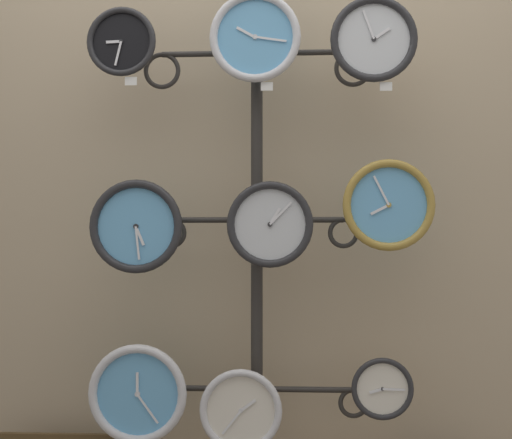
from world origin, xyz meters
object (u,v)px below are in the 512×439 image
(clock_middle_right, at_px, (389,205))
(clock_bottom_right, at_px, (382,388))
(clock_middle_center, at_px, (270,224))
(clock_bottom_left, at_px, (138,394))
(display_stand, at_px, (257,319))
(clock_bottom_center, at_px, (241,410))
(clock_middle_left, at_px, (136,226))
(clock_top_right, at_px, (374,39))
(clock_top_left, at_px, (122,42))
(clock_top_center, at_px, (254,37))

(clock_middle_right, relative_size, clock_bottom_right, 1.49)
(clock_middle_center, relative_size, clock_bottom_left, 0.87)
(display_stand, distance_m, clock_bottom_right, 0.47)
(clock_bottom_left, relative_size, clock_bottom_center, 1.21)
(clock_middle_center, distance_m, clock_bottom_left, 0.70)
(clock_middle_left, relative_size, clock_middle_center, 1.09)
(clock_top_right, relative_size, clock_bottom_center, 1.06)
(clock_middle_center, bearing_deg, clock_bottom_left, -178.18)
(clock_top_left, xyz_separation_m, clock_bottom_left, (0.06, -0.01, -1.17))
(clock_bottom_right, bearing_deg, clock_top_right, -137.37)
(clock_middle_left, bearing_deg, clock_bottom_center, 0.61)
(display_stand, height_order, clock_bottom_center, display_stand)
(clock_top_right, distance_m, clock_middle_left, 0.99)
(clock_middle_left, relative_size, clock_bottom_center, 1.15)
(clock_top_center, distance_m, clock_middle_right, 0.71)
(clock_bottom_center, bearing_deg, clock_middle_left, -179.39)
(clock_top_left, bearing_deg, clock_bottom_center, -0.75)
(clock_top_left, height_order, clock_middle_right, clock_top_left)
(clock_middle_left, relative_size, clock_middle_right, 1.03)
(clock_middle_center, bearing_deg, display_stand, 115.37)
(clock_middle_left, relative_size, clock_bottom_right, 1.53)
(clock_top_center, relative_size, clock_bottom_center, 1.13)
(clock_top_right, relative_size, clock_middle_right, 0.95)
(clock_middle_left, distance_m, clock_middle_right, 0.83)
(clock_top_left, distance_m, clock_bottom_center, 1.28)
(clock_top_left, relative_size, clock_bottom_center, 0.87)
(display_stand, bearing_deg, clock_middle_center, -64.63)
(clock_middle_left, height_order, clock_bottom_center, clock_middle_left)
(clock_top_right, bearing_deg, clock_bottom_right, 42.63)
(clock_top_left, bearing_deg, clock_middle_left, -9.36)
(clock_top_right, height_order, clock_bottom_center, clock_top_right)
(clock_bottom_left, bearing_deg, clock_top_center, 2.30)
(display_stand, xyz_separation_m, clock_bottom_center, (-0.05, -0.11, -0.28))
(clock_middle_left, bearing_deg, display_stand, 16.50)
(clock_top_center, distance_m, clock_bottom_right, 1.23)
(display_stand, bearing_deg, clock_bottom_left, -163.06)
(clock_middle_right, xyz_separation_m, clock_bottom_left, (-0.82, -0.02, -0.62))
(clock_top_left, relative_size, clock_middle_center, 0.82)
(clock_top_center, height_order, clock_bottom_right, clock_top_center)
(clock_middle_left, bearing_deg, clock_top_left, 170.64)
(display_stand, distance_m, clock_bottom_center, 0.31)
(clock_top_left, xyz_separation_m, clock_middle_right, (0.88, 0.01, -0.55))
(clock_middle_right, bearing_deg, clock_middle_left, -178.67)
(clock_top_center, height_order, clock_bottom_center, clock_top_center)
(clock_middle_center, xyz_separation_m, clock_middle_right, (0.39, 0.01, 0.06))
(clock_middle_left, bearing_deg, clock_middle_right, 1.33)
(clock_middle_right, height_order, clock_bottom_center, clock_middle_right)
(clock_bottom_center, bearing_deg, clock_bottom_left, -179.24)
(display_stand, bearing_deg, clock_top_right, -15.94)
(clock_top_left, height_order, clock_top_center, clock_top_center)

